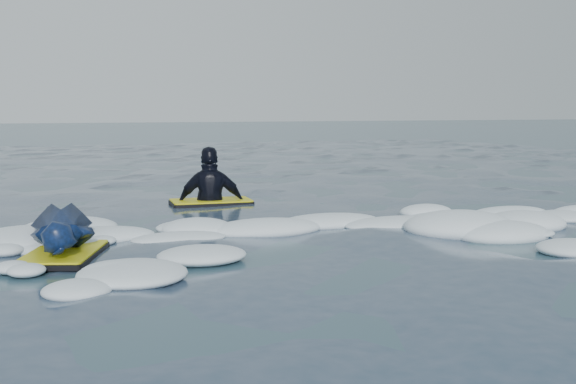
% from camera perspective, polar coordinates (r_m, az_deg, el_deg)
% --- Properties ---
extents(ground, '(120.00, 120.00, 0.00)m').
position_cam_1_polar(ground, '(6.24, -6.01, -5.99)').
color(ground, '#192D3D').
rests_on(ground, ground).
extents(foam_band, '(12.00, 3.10, 0.30)m').
position_cam_1_polar(foam_band, '(7.22, -8.01, -4.27)').
color(foam_band, white).
rests_on(foam_band, ground).
extents(prone_woman_unit, '(0.92, 1.69, 0.42)m').
position_cam_1_polar(prone_woman_unit, '(7.04, -17.41, -3.01)').
color(prone_woman_unit, black).
rests_on(prone_woman_unit, ground).
extents(waiting_rider_unit, '(1.15, 0.68, 1.68)m').
position_cam_1_polar(waiting_rider_unit, '(10.14, -6.10, -1.13)').
color(waiting_rider_unit, black).
rests_on(waiting_rider_unit, ground).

